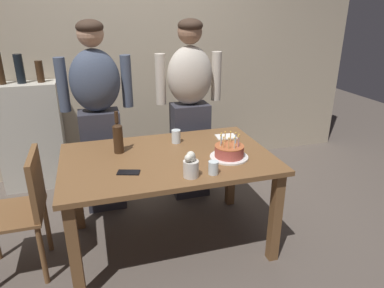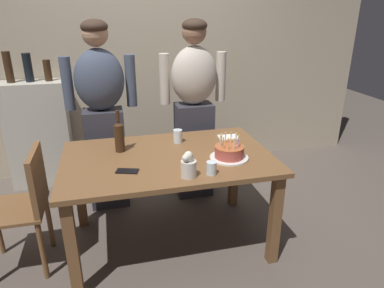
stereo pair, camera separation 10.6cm
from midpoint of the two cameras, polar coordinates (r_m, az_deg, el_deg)
ground_plane at (r=2.89m, az=-2.53°, el=-15.58°), size 10.00×10.00×0.00m
back_wall at (r=3.86m, az=-7.68°, el=14.78°), size 5.20×0.10×2.60m
dining_table at (r=2.55m, az=-2.77°, el=-3.99°), size 1.50×0.96×0.74m
birthday_cake at (r=2.47m, az=7.36°, el=-1.43°), size 0.28×0.28×0.18m
water_glass_near at (r=2.74m, az=-1.25°, el=1.30°), size 0.07×0.07×0.10m
water_glass_far at (r=2.23m, az=4.58°, el=-3.98°), size 0.07×0.07×0.09m
wine_bottle at (r=2.59m, az=-10.74°, el=1.35°), size 0.07×0.07×0.32m
cell_phone at (r=2.30m, az=-9.31°, el=-4.43°), size 0.16×0.11×0.01m
napkin_stack at (r=2.88m, az=7.05°, el=1.12°), size 0.17×0.14×0.01m
flower_vase at (r=2.18m, az=0.80°, el=-3.51°), size 0.10×0.10×0.17m
person_man_bearded at (r=3.09m, az=-13.51°, el=4.63°), size 0.61×0.27×1.66m
person_woman_cardigan at (r=3.20m, az=1.27°, el=5.79°), size 0.61×0.27×1.66m
dining_chair at (r=2.62m, az=-24.64°, el=-8.52°), size 0.42×0.42×0.87m
shelf_cabinet at (r=3.84m, az=-23.13°, el=1.70°), size 0.60×0.30×1.37m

